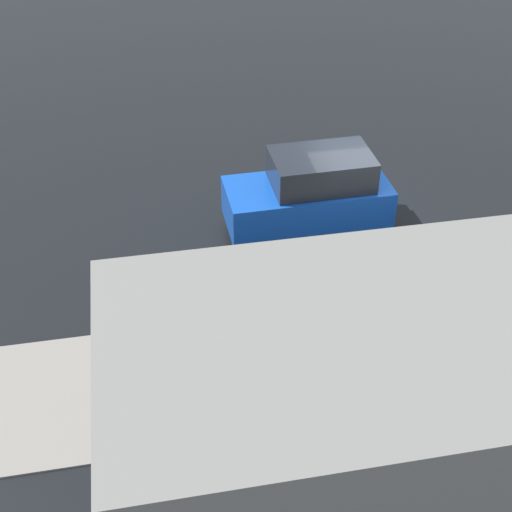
{
  "coord_description": "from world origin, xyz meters",
  "views": [
    {
      "loc": [
        5.31,
        13.67,
        10.14
      ],
      "look_at": [
        3.07,
        1.7,
        0.9
      ],
      "focal_mm": 50.0,
      "sensor_mm": 36.0,
      "label": 1
    }
  ],
  "objects_px": {
    "moving_hatchback": "(311,194)",
    "pedestrian": "(168,327)",
    "sign_post": "(239,308)",
    "fire_hydrant": "(224,323)"
  },
  "relations": [
    {
      "from": "moving_hatchback",
      "to": "pedestrian",
      "type": "bearing_deg",
      "value": 44.04
    },
    {
      "from": "moving_hatchback",
      "to": "sign_post",
      "type": "height_order",
      "value": "sign_post"
    },
    {
      "from": "moving_hatchback",
      "to": "pedestrian",
      "type": "distance_m",
      "value": 5.25
    },
    {
      "from": "pedestrian",
      "to": "sign_post",
      "type": "distance_m",
      "value": 1.74
    },
    {
      "from": "moving_hatchback",
      "to": "fire_hydrant",
      "type": "relative_size",
      "value": 4.91
    },
    {
      "from": "fire_hydrant",
      "to": "sign_post",
      "type": "xyz_separation_m",
      "value": [
        -0.16,
        0.93,
        1.18
      ]
    },
    {
      "from": "moving_hatchback",
      "to": "sign_post",
      "type": "relative_size",
      "value": 1.64
    },
    {
      "from": "fire_hydrant",
      "to": "moving_hatchback",
      "type": "bearing_deg",
      "value": -127.41
    },
    {
      "from": "fire_hydrant",
      "to": "pedestrian",
      "type": "relative_size",
      "value": 0.66
    },
    {
      "from": "sign_post",
      "to": "fire_hydrant",
      "type": "bearing_deg",
      "value": -79.91
    }
  ]
}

